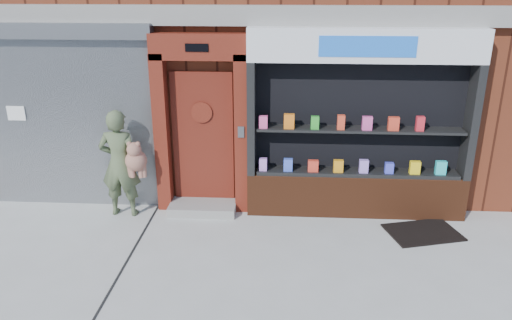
{
  "coord_description": "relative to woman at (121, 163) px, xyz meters",
  "views": [
    {
      "loc": [
        0.6,
        -5.77,
        3.68
      ],
      "look_at": [
        0.18,
        1.0,
        1.2
      ],
      "focal_mm": 35.0,
      "sensor_mm": 36.0,
      "label": 1
    }
  ],
  "objects": [
    {
      "name": "ground",
      "position": [
        2.01,
        -1.54,
        -0.9
      ],
      "size": [
        80.0,
        80.0,
        0.0
      ],
      "primitive_type": "plane",
      "color": "#9E9E99",
      "rests_on": "ground"
    },
    {
      "name": "shutter_bay",
      "position": [
        -0.99,
        0.39,
        0.82
      ],
      "size": [
        3.1,
        0.3,
        3.04
      ],
      "color": "gray",
      "rests_on": "ground"
    },
    {
      "name": "red_door_bay",
      "position": [
        1.26,
        0.32,
        0.56
      ],
      "size": [
        1.52,
        0.58,
        2.9
      ],
      "color": "#5A190F",
      "rests_on": "ground"
    },
    {
      "name": "pharmacy_bay",
      "position": [
        3.76,
        0.27,
        0.47
      ],
      "size": [
        3.5,
        0.41,
        3.0
      ],
      "color": "#552714",
      "rests_on": "ground"
    },
    {
      "name": "woman",
      "position": [
        0.0,
        0.0,
        0.0
      ],
      "size": [
        0.79,
        0.45,
        1.77
      ],
      "color": "#4C5A3B",
      "rests_on": "ground"
    },
    {
      "name": "doormat",
      "position": [
        4.74,
        -0.38,
        -0.88
      ],
      "size": [
        1.21,
        0.99,
        0.03
      ],
      "primitive_type": "cube",
      "rotation": [
        0.0,
        0.0,
        0.27
      ],
      "color": "black",
      "rests_on": "ground"
    }
  ]
}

